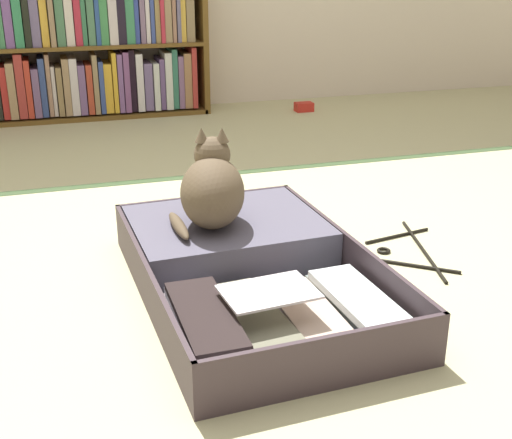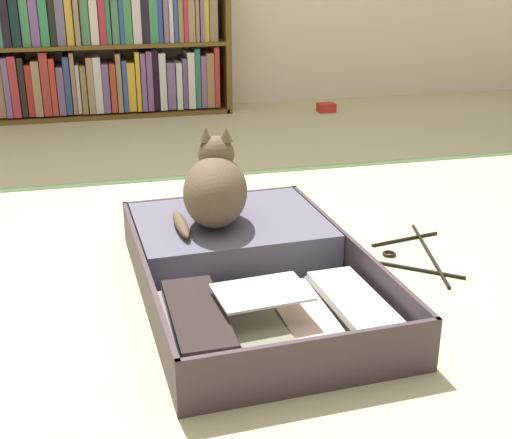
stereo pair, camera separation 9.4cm
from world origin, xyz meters
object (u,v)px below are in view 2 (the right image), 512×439
bookshelf (81,49)px  small_red_pouch (326,108)px  black_cat (215,189)px  clothes_hanger (416,254)px  open_suitcase (242,264)px

bookshelf → small_red_pouch: (1.33, -0.21, -0.34)m
bookshelf → small_red_pouch: bookshelf is taller
bookshelf → small_red_pouch: size_ratio=15.88×
black_cat → clothes_hanger: black_cat is taller
bookshelf → black_cat: bearing=-80.6°
bookshelf → clothes_hanger: bookshelf is taller
open_suitcase → clothes_hanger: open_suitcase is taller
clothes_hanger → black_cat: bearing=172.0°
open_suitcase → clothes_hanger: bearing=5.2°
bookshelf → clothes_hanger: 2.37m
black_cat → clothes_hanger: 0.64m
small_red_pouch → bookshelf: bearing=171.1°
clothes_hanger → small_red_pouch: 1.98m
bookshelf → clothes_hanger: size_ratio=3.65×
black_cat → small_red_pouch: bearing=62.0°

